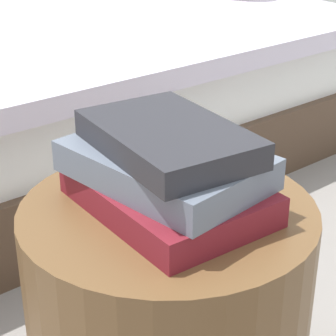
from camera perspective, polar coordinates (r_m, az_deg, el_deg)
bed at (r=2.32m, az=-10.12°, el=7.96°), size 1.56×2.02×0.62m
side_table at (r=1.06m, az=-0.00°, el=-14.43°), size 0.45×0.45×0.45m
book_maroon at (r=0.92m, az=-0.09°, el=-2.42°), size 0.30×0.23×0.05m
book_slate at (r=0.91m, az=-0.20°, el=0.36°), size 0.30×0.21×0.05m
book_charcoal at (r=0.89m, az=0.15°, el=2.71°), size 0.28×0.21×0.04m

